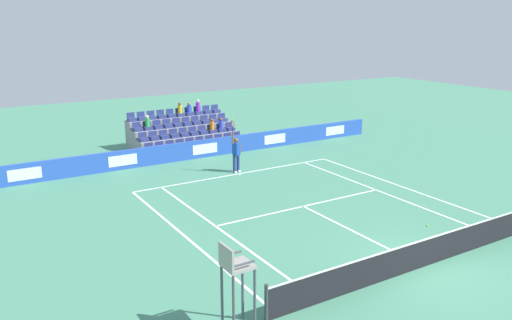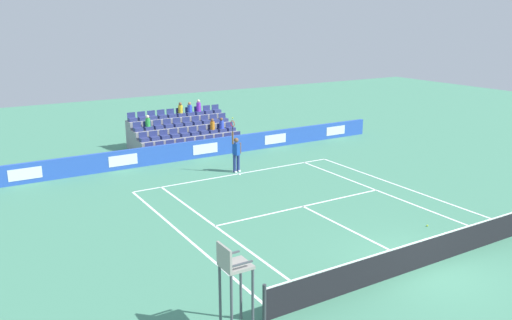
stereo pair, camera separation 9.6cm
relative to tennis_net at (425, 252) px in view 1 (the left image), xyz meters
name	(u,v)px [view 1 (the left image)]	position (x,y,z in m)	size (l,w,h in m)	color
ground_plane	(424,267)	(0.00, 0.00, -0.49)	(80.00, 80.00, 0.00)	#47896B
line_baseline	(238,174)	(0.00, -11.89, -0.49)	(10.97, 0.10, 0.01)	white
line_service	(303,206)	(0.00, -6.40, -0.49)	(8.23, 0.10, 0.01)	white
line_centre_service	(355,232)	(0.00, -3.20, -0.49)	(0.10, 6.40, 0.01)	white
line_singles_sideline_left	(221,230)	(4.12, -5.95, -0.49)	(0.10, 11.89, 0.01)	white
line_singles_sideline_right	(383,193)	(-4.12, -5.95, -0.49)	(0.10, 11.89, 0.01)	white
line_doubles_sideline_left	(187,238)	(5.49, -5.95, -0.49)	(0.10, 11.89, 0.01)	white
line_doubles_sideline_right	(405,188)	(-5.49, -5.95, -0.49)	(0.10, 11.89, 0.01)	white
line_centre_mark	(239,174)	(0.00, -11.79, -0.49)	(0.10, 0.20, 0.01)	white
sponsor_barrier	(204,148)	(0.00, -15.77, 0.01)	(23.52, 0.22, 1.00)	blue
tennis_net	(425,252)	(0.00, 0.00, 0.00)	(11.97, 0.10, 1.07)	#33383D
tennis_player	(236,153)	(-0.09, -12.26, 0.50)	(0.53, 0.39, 2.85)	navy
umpire_chair	(235,275)	(6.76, -0.12, 1.03)	(0.70, 0.70, 2.34)	#474C54
stadium_stand	(183,136)	(-0.01, -18.71, 0.19)	(6.20, 3.80, 2.62)	gray
loose_tennis_ball	(428,225)	(-2.73, -2.22, -0.46)	(0.07, 0.07, 0.07)	#D1E533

